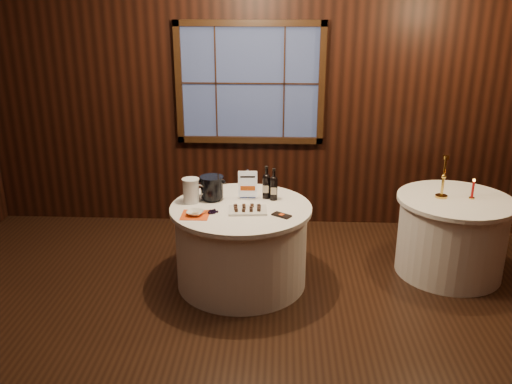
# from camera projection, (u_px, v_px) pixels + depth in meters

# --- Properties ---
(ground) EXTENTS (6.00, 6.00, 0.00)m
(ground) POSITION_uv_depth(u_px,v_px,m) (232.00, 346.00, 4.20)
(ground) COLOR black
(ground) RESTS_ON ground
(back_wall) EXTENTS (6.00, 0.10, 3.00)m
(back_wall) POSITION_uv_depth(u_px,v_px,m) (250.00, 93.00, 6.00)
(back_wall) COLOR black
(back_wall) RESTS_ON ground
(main_table) EXTENTS (1.28, 1.28, 0.77)m
(main_table) POSITION_uv_depth(u_px,v_px,m) (241.00, 245.00, 5.00)
(main_table) COLOR white
(main_table) RESTS_ON ground
(side_table) EXTENTS (1.08, 1.08, 0.77)m
(side_table) POSITION_uv_depth(u_px,v_px,m) (451.00, 235.00, 5.20)
(side_table) COLOR white
(side_table) RESTS_ON ground
(sign_stand) EXTENTS (0.18, 0.09, 0.28)m
(sign_stand) POSITION_uv_depth(u_px,v_px,m) (248.00, 189.00, 5.02)
(sign_stand) COLOR #B7B7BE
(sign_stand) RESTS_ON main_table
(port_bottle_left) EXTENTS (0.07, 0.08, 0.31)m
(port_bottle_left) POSITION_uv_depth(u_px,v_px,m) (266.00, 184.00, 5.02)
(port_bottle_left) COLOR black
(port_bottle_left) RESTS_ON main_table
(port_bottle_right) EXTENTS (0.07, 0.07, 0.30)m
(port_bottle_right) POSITION_uv_depth(u_px,v_px,m) (274.00, 186.00, 4.99)
(port_bottle_right) COLOR black
(port_bottle_right) RESTS_ON main_table
(ice_bucket) EXTENTS (0.22, 0.22, 0.22)m
(ice_bucket) POSITION_uv_depth(u_px,v_px,m) (212.00, 188.00, 4.99)
(ice_bucket) COLOR black
(ice_bucket) RESTS_ON main_table
(chocolate_plate) EXTENTS (0.35, 0.25, 0.05)m
(chocolate_plate) POSITION_uv_depth(u_px,v_px,m) (248.00, 209.00, 4.75)
(chocolate_plate) COLOR silver
(chocolate_plate) RESTS_ON main_table
(chocolate_box) EXTENTS (0.18, 0.16, 0.01)m
(chocolate_box) POSITION_uv_depth(u_px,v_px,m) (282.00, 215.00, 4.65)
(chocolate_box) COLOR black
(chocolate_box) RESTS_ON main_table
(grape_bunch) EXTENTS (0.15, 0.09, 0.03)m
(grape_bunch) POSITION_uv_depth(u_px,v_px,m) (213.00, 212.00, 4.70)
(grape_bunch) COLOR black
(grape_bunch) RESTS_ON main_table
(glass_pitcher) EXTENTS (0.21, 0.16, 0.23)m
(glass_pitcher) POSITION_uv_depth(u_px,v_px,m) (191.00, 190.00, 4.93)
(glass_pitcher) COLOR silver
(glass_pitcher) RESTS_ON main_table
(orange_napkin) EXTENTS (0.24, 0.24, 0.00)m
(orange_napkin) POSITION_uv_depth(u_px,v_px,m) (195.00, 215.00, 4.67)
(orange_napkin) COLOR #DD4612
(orange_napkin) RESTS_ON main_table
(cracker_bowl) EXTENTS (0.17, 0.17, 0.04)m
(cracker_bowl) POSITION_uv_depth(u_px,v_px,m) (195.00, 213.00, 4.66)
(cracker_bowl) COLOR silver
(cracker_bowl) RESTS_ON orange_napkin
(brass_candlestick) EXTENTS (0.11, 0.11, 0.41)m
(brass_candlestick) POSITION_uv_depth(u_px,v_px,m) (443.00, 183.00, 5.04)
(brass_candlestick) COLOR gold
(brass_candlestick) RESTS_ON side_table
(red_candle) EXTENTS (0.05, 0.05, 0.19)m
(red_candle) POSITION_uv_depth(u_px,v_px,m) (473.00, 191.00, 5.03)
(red_candle) COLOR gold
(red_candle) RESTS_ON side_table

